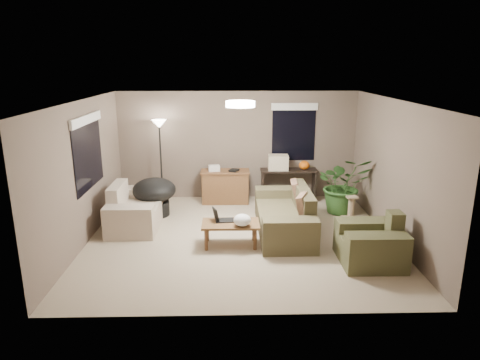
{
  "coord_description": "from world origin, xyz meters",
  "views": [
    {
      "loc": [
        -0.18,
        -7.31,
        3.12
      ],
      "look_at": [
        0.0,
        0.2,
        1.05
      ],
      "focal_mm": 32.0,
      "sensor_mm": 36.0,
      "label": 1
    }
  ],
  "objects_px": {
    "papasan_chair": "(154,194)",
    "console_table": "(288,183)",
    "desk": "(225,186)",
    "loveseat": "(135,211)",
    "houseplant": "(343,191)",
    "coffee_table": "(231,226)",
    "armchair": "(371,245)",
    "main_sofa": "(286,217)",
    "floor_lamp": "(160,134)",
    "cat_scratching_post": "(351,209)"
  },
  "relations": [
    {
      "from": "loveseat",
      "to": "houseplant",
      "type": "height_order",
      "value": "houseplant"
    },
    {
      "from": "main_sofa",
      "to": "cat_scratching_post",
      "type": "xyz_separation_m",
      "value": [
        1.42,
        0.62,
        -0.08
      ]
    },
    {
      "from": "coffee_table",
      "to": "papasan_chair",
      "type": "bearing_deg",
      "value": 134.91
    },
    {
      "from": "coffee_table",
      "to": "floor_lamp",
      "type": "height_order",
      "value": "floor_lamp"
    },
    {
      "from": "loveseat",
      "to": "papasan_chair",
      "type": "distance_m",
      "value": 0.69
    },
    {
      "from": "floor_lamp",
      "to": "cat_scratching_post",
      "type": "distance_m",
      "value": 4.41
    },
    {
      "from": "loveseat",
      "to": "armchair",
      "type": "relative_size",
      "value": 1.6
    },
    {
      "from": "papasan_chair",
      "to": "main_sofa",
      "type": "bearing_deg",
      "value": -20.68
    },
    {
      "from": "desk",
      "to": "cat_scratching_post",
      "type": "relative_size",
      "value": 2.2
    },
    {
      "from": "console_table",
      "to": "floor_lamp",
      "type": "height_order",
      "value": "floor_lamp"
    },
    {
      "from": "armchair",
      "to": "cat_scratching_post",
      "type": "relative_size",
      "value": 2.0
    },
    {
      "from": "desk",
      "to": "floor_lamp",
      "type": "relative_size",
      "value": 0.58
    },
    {
      "from": "armchair",
      "to": "houseplant",
      "type": "height_order",
      "value": "houseplant"
    },
    {
      "from": "armchair",
      "to": "desk",
      "type": "xyz_separation_m",
      "value": [
        -2.37,
        3.12,
        0.08
      ]
    },
    {
      "from": "main_sofa",
      "to": "desk",
      "type": "bearing_deg",
      "value": 122.67
    },
    {
      "from": "floor_lamp",
      "to": "armchair",
      "type": "bearing_deg",
      "value": -39.33
    },
    {
      "from": "armchair",
      "to": "floor_lamp",
      "type": "relative_size",
      "value": 0.52
    },
    {
      "from": "main_sofa",
      "to": "armchair",
      "type": "height_order",
      "value": "same"
    },
    {
      "from": "coffee_table",
      "to": "papasan_chair",
      "type": "xyz_separation_m",
      "value": [
        -1.59,
        1.6,
        0.11
      ]
    },
    {
      "from": "armchair",
      "to": "main_sofa",
      "type": "bearing_deg",
      "value": 132.64
    },
    {
      "from": "main_sofa",
      "to": "armchair",
      "type": "xyz_separation_m",
      "value": [
        1.21,
        -1.31,
        0.0
      ]
    },
    {
      "from": "loveseat",
      "to": "coffee_table",
      "type": "bearing_deg",
      "value": -27.91
    },
    {
      "from": "loveseat",
      "to": "desk",
      "type": "distance_m",
      "value": 2.27
    },
    {
      "from": "armchair",
      "to": "loveseat",
      "type": "bearing_deg",
      "value": 157.56
    },
    {
      "from": "loveseat",
      "to": "armchair",
      "type": "distance_m",
      "value": 4.48
    },
    {
      "from": "coffee_table",
      "to": "cat_scratching_post",
      "type": "height_order",
      "value": "cat_scratching_post"
    },
    {
      "from": "coffee_table",
      "to": "cat_scratching_post",
      "type": "xyz_separation_m",
      "value": [
        2.47,
        1.22,
        -0.14
      ]
    },
    {
      "from": "console_table",
      "to": "main_sofa",
      "type": "bearing_deg",
      "value": -98.98
    },
    {
      "from": "main_sofa",
      "to": "houseplant",
      "type": "xyz_separation_m",
      "value": [
        1.35,
        1.06,
        0.19
      ]
    },
    {
      "from": "desk",
      "to": "papasan_chair",
      "type": "bearing_deg",
      "value": -151.03
    },
    {
      "from": "desk",
      "to": "houseplant",
      "type": "distance_m",
      "value": 2.62
    },
    {
      "from": "console_table",
      "to": "cat_scratching_post",
      "type": "xyz_separation_m",
      "value": [
        1.12,
        -1.27,
        -0.22
      ]
    },
    {
      "from": "coffee_table",
      "to": "papasan_chair",
      "type": "relative_size",
      "value": 1.05
    },
    {
      "from": "papasan_chair",
      "to": "console_table",
      "type": "bearing_deg",
      "value": 16.96
    },
    {
      "from": "papasan_chair",
      "to": "houseplant",
      "type": "bearing_deg",
      "value": 0.97
    },
    {
      "from": "coffee_table",
      "to": "papasan_chair",
      "type": "distance_m",
      "value": 2.25
    },
    {
      "from": "console_table",
      "to": "floor_lamp",
      "type": "distance_m",
      "value": 3.13
    },
    {
      "from": "houseplant",
      "to": "floor_lamp",
      "type": "bearing_deg",
      "value": 169.28
    },
    {
      "from": "loveseat",
      "to": "main_sofa",
      "type": "bearing_deg",
      "value": -7.79
    },
    {
      "from": "cat_scratching_post",
      "to": "armchair",
      "type": "bearing_deg",
      "value": -96.22
    },
    {
      "from": "desk",
      "to": "cat_scratching_post",
      "type": "bearing_deg",
      "value": -24.78
    },
    {
      "from": "armchair",
      "to": "floor_lamp",
      "type": "bearing_deg",
      "value": 140.67
    },
    {
      "from": "papasan_chair",
      "to": "floor_lamp",
      "type": "xyz_separation_m",
      "value": [
        0.04,
        0.81,
        1.13
      ]
    },
    {
      "from": "desk",
      "to": "console_table",
      "type": "distance_m",
      "value": 1.47
    },
    {
      "from": "console_table",
      "to": "cat_scratching_post",
      "type": "height_order",
      "value": "console_table"
    },
    {
      "from": "coffee_table",
      "to": "cat_scratching_post",
      "type": "relative_size",
      "value": 2.0
    },
    {
      "from": "coffee_table",
      "to": "desk",
      "type": "bearing_deg",
      "value": 92.7
    },
    {
      "from": "floor_lamp",
      "to": "houseplant",
      "type": "relative_size",
      "value": 1.54
    },
    {
      "from": "console_table",
      "to": "papasan_chair",
      "type": "xyz_separation_m",
      "value": [
        -2.94,
        -0.9,
        0.03
      ]
    },
    {
      "from": "papasan_chair",
      "to": "cat_scratching_post",
      "type": "distance_m",
      "value": 4.08
    }
  ]
}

